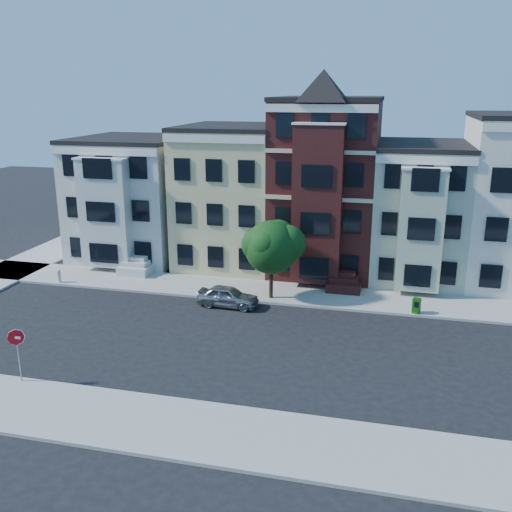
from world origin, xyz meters
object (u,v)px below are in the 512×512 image
(stop_sign, at_px, (18,352))
(fire_hydrant, at_px, (59,277))
(street_tree, at_px, (271,251))
(parked_car, at_px, (228,296))
(newspaper_box, at_px, (416,306))

(stop_sign, bearing_deg, fire_hydrant, 105.79)
(street_tree, distance_m, stop_sign, 15.82)
(street_tree, bearing_deg, fire_hydrant, -177.92)
(street_tree, relative_size, parked_car, 1.62)
(parked_car, relative_size, stop_sign, 1.33)
(fire_hydrant, height_order, stop_sign, stop_sign)
(street_tree, distance_m, parked_car, 3.87)
(newspaper_box, height_order, stop_sign, stop_sign)
(parked_car, bearing_deg, street_tree, -50.04)
(street_tree, bearing_deg, parked_car, -142.91)
(street_tree, relative_size, stop_sign, 2.15)
(street_tree, xyz_separation_m, newspaper_box, (8.83, -0.54, -2.60))
(fire_hydrant, bearing_deg, newspaper_box, -0.03)
(stop_sign, bearing_deg, newspaper_box, 26.25)
(parked_car, relative_size, fire_hydrant, 5.28)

